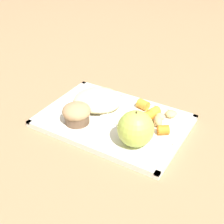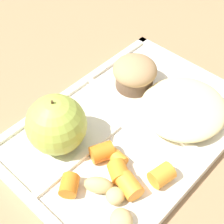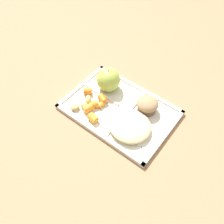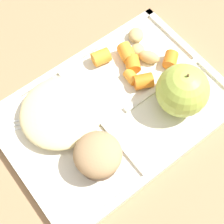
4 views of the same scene
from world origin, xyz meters
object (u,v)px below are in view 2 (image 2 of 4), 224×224
object	(u,v)px
green_apple	(56,125)
bran_muffin	(135,73)
lunch_tray	(129,129)
plastic_fork	(193,111)

from	to	relation	value
green_apple	bran_muffin	distance (m)	0.17
lunch_tray	green_apple	xyz separation A→B (m)	(-0.09, 0.06, 0.05)
green_apple	lunch_tray	bearing A→B (deg)	-30.94
bran_muffin	plastic_fork	distance (m)	0.11
green_apple	plastic_fork	size ratio (longest dim) A/B	0.60
lunch_tray	green_apple	bearing A→B (deg)	149.06
green_apple	bran_muffin	size ratio (longest dim) A/B	1.23
bran_muffin	plastic_fork	world-z (taller)	bran_muffin
lunch_tray	bran_muffin	xyz separation A→B (m)	(0.08, 0.06, 0.03)
bran_muffin	green_apple	bearing A→B (deg)	-180.00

